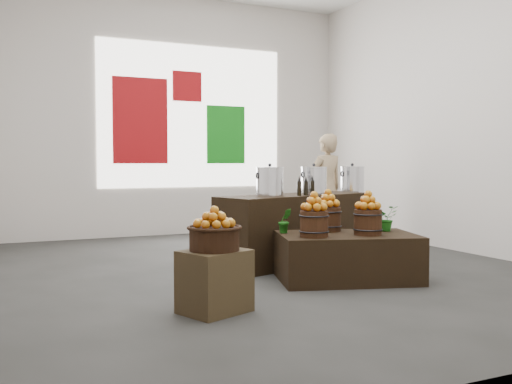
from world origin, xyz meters
name	(u,v)px	position (x,y,z in m)	size (l,w,h in m)	color
ground	(265,269)	(0.00, 0.00, 0.00)	(7.00, 7.00, 0.00)	#333230
back_wall	(175,116)	(0.00, 3.50, 2.00)	(6.00, 0.04, 4.00)	beige
back_opening	(193,116)	(0.30, 3.48, 2.00)	(3.20, 0.02, 2.40)	white
deco_red_left	(140,121)	(-0.60, 3.47, 1.90)	(0.90, 0.04, 1.40)	maroon
deco_green_right	(226,135)	(0.90, 3.47, 1.70)	(0.70, 0.04, 1.00)	#137A16
deco_red_upper	(187,86)	(0.20, 3.47, 2.50)	(0.50, 0.04, 0.50)	maroon
crate	(215,281)	(-1.17, -1.52, 0.25)	(0.51, 0.42, 0.51)	#453820
wicker_basket	(214,239)	(-1.17, -1.52, 0.60)	(0.41, 0.41, 0.18)	black
apples_in_basket	(214,217)	(-1.17, -1.52, 0.78)	(0.32, 0.32, 0.17)	#8C1104
display_table	(347,257)	(0.51, -0.90, 0.24)	(1.40, 0.86, 0.48)	black
apple_bucket_front_left	(314,224)	(0.08, -0.97, 0.61)	(0.28, 0.28, 0.26)	#37190F
apples_in_bucket_front_left	(314,201)	(0.08, -0.97, 0.84)	(0.21, 0.21, 0.19)	#8C1104
apple_bucket_front_right	(368,222)	(0.66, -1.06, 0.61)	(0.28, 0.28, 0.26)	#37190F
apples_in_bucket_front_right	(368,200)	(0.66, -1.06, 0.84)	(0.21, 0.21, 0.19)	#8C1104
apple_bucket_rear	(328,219)	(0.46, -0.62, 0.61)	(0.28, 0.28, 0.26)	#37190F
apples_in_bucket_rear	(328,198)	(0.46, -0.62, 0.84)	(0.21, 0.21, 0.19)	#8C1104
herb_garnish_right	(386,218)	(1.02, -0.87, 0.62)	(0.25, 0.21, 0.27)	#155712
herb_garnish_left	(285,221)	(-0.04, -0.58, 0.61)	(0.14, 0.11, 0.26)	#155712
counter	(295,229)	(0.51, 0.21, 0.42)	(2.03, 0.65, 0.83)	black
stock_pot_left	(270,182)	(0.11, 0.09, 0.99)	(0.31, 0.31, 0.31)	silver
stock_pot_center	(314,181)	(0.82, 0.30, 0.99)	(0.31, 0.31, 0.31)	silver
stock_pot_right	(352,180)	(1.53, 0.51, 0.99)	(0.31, 0.31, 0.31)	silver
oil_cruets	(307,185)	(0.57, 0.02, 0.95)	(0.22, 0.06, 0.23)	black
shopper	(326,188)	(1.87, 1.73, 0.83)	(0.61, 0.40, 1.66)	#9E8461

